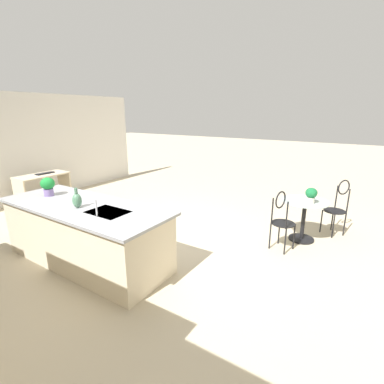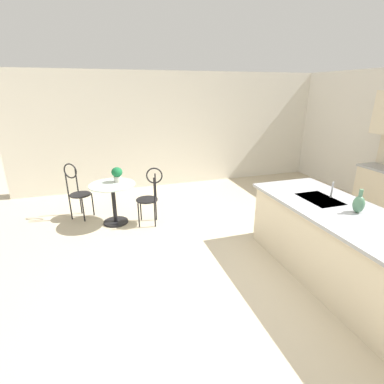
% 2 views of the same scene
% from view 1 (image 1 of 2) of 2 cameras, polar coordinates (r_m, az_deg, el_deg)
% --- Properties ---
extents(ground_plane, '(40.00, 40.00, 0.00)m').
position_cam_1_polar(ground_plane, '(5.09, -10.34, -10.45)').
color(ground_plane, beige).
extents(wall_right, '(0.12, 7.80, 2.70)m').
position_cam_1_polar(wall_right, '(8.19, -33.44, 7.08)').
color(wall_right, silver).
rests_on(wall_right, ground).
extents(kitchen_island, '(2.80, 1.06, 0.92)m').
position_cam_1_polar(kitchen_island, '(4.60, -20.69, -7.84)').
color(kitchen_island, beige).
rests_on(kitchen_island, ground).
extents(bistro_table, '(0.80, 0.80, 0.74)m').
position_cam_1_polar(bistro_table, '(5.40, 21.61, -4.61)').
color(bistro_table, black).
rests_on(bistro_table, ground).
extents(chair_near_window, '(0.53, 0.53, 1.04)m').
position_cam_1_polar(chair_near_window, '(5.90, 27.32, -2.30)').
color(chair_near_window, black).
rests_on(chair_near_window, ground).
extents(chair_by_island, '(0.46, 0.52, 1.04)m').
position_cam_1_polar(chair_by_island, '(4.84, 17.69, -4.99)').
color(chair_by_island, black).
rests_on(chair_by_island, ground).
extents(sink_faucet, '(0.02, 0.02, 0.22)m').
position_cam_1_polar(sink_faucet, '(3.89, -18.74, -3.03)').
color(sink_faucet, '#B2B5BA').
rests_on(sink_faucet, kitchen_island).
extents(writing_desk, '(0.60, 1.20, 0.74)m').
position_cam_1_polar(writing_desk, '(7.97, -27.85, 1.50)').
color(writing_desk, beige).
rests_on(writing_desk, ground).
extents(keyboard, '(0.16, 0.44, 0.03)m').
position_cam_1_polar(keyboard, '(7.99, -27.53, 3.39)').
color(keyboard, black).
rests_on(keyboard, writing_desk).
extents(potted_plant_on_table, '(0.19, 0.19, 0.27)m').
position_cam_1_polar(potted_plant_on_table, '(5.16, 22.92, -0.46)').
color(potted_plant_on_table, beige).
rests_on(potted_plant_on_table, bistro_table).
extents(potted_plant_counter_far, '(0.22, 0.22, 0.30)m').
position_cam_1_polar(potted_plant_counter_far, '(5.10, -27.09, 1.19)').
color(potted_plant_counter_far, '#7A669E').
rests_on(potted_plant_counter_far, kitchen_island).
extents(vase_on_counter, '(0.13, 0.13, 0.29)m').
position_cam_1_polar(vase_on_counter, '(4.32, -22.19, -1.53)').
color(vase_on_counter, '#4C7A5B').
rests_on(vase_on_counter, kitchen_island).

